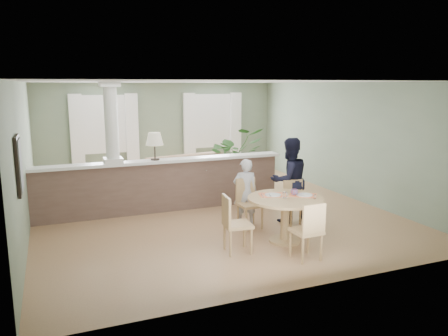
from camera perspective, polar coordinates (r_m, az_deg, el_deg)
name	(u,v)px	position (r m, az deg, el deg)	size (l,w,h in m)	color
ground	(207,209)	(9.48, -2.29, -5.36)	(8.00, 8.00, 0.00)	tan
room_shell	(195,123)	(9.72, -3.78, 5.91)	(7.02, 8.02, 2.71)	gray
pony_wall	(159,179)	(9.22, -8.53, -1.40)	(5.32, 0.38, 2.70)	brown
sofa	(193,172)	(11.27, -4.04, -0.57)	(2.86, 1.12, 0.83)	#8C694C
houseplant	(235,157)	(11.37, 1.40, 1.45)	(1.42, 1.23, 1.58)	#2F6126
dining_table	(286,206)	(7.48, 8.06, -5.00)	(1.28, 1.28, 0.88)	tan
chair_far_boy	(248,201)	(8.21, 3.18, -4.27)	(0.44, 0.44, 0.92)	tan
chair_far_man	(295,201)	(8.33, 9.22, -4.34)	(0.45, 0.45, 0.88)	tan
chair_near	(309,229)	(6.78, 11.05, -7.79)	(0.43, 0.43, 0.92)	tan
chair_side	(233,221)	(6.96, 1.23, -6.99)	(0.46, 0.46, 0.93)	tan
child_person	(245,192)	(8.31, 2.79, -3.14)	(0.47, 0.31, 1.28)	#AAAAAF
man_person	(289,180)	(8.56, 8.51, -1.56)	(0.80, 0.63, 1.65)	black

